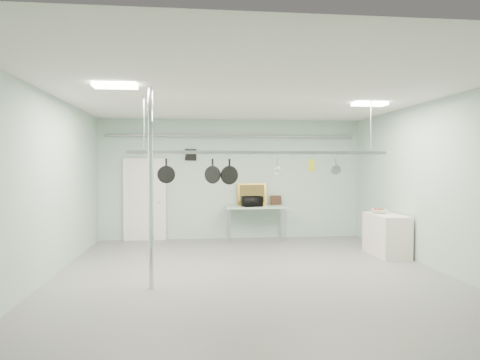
{
  "coord_description": "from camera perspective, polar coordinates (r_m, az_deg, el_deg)",
  "views": [
    {
      "loc": [
        -1.03,
        -7.46,
        1.95
      ],
      "look_at": [
        -0.11,
        1.0,
        1.67
      ],
      "focal_mm": 32.0,
      "sensor_mm": 36.0,
      "label": 1
    }
  ],
  "objects": [
    {
      "name": "skillet_mid",
      "position": [
        7.77,
        -3.68,
        1.18
      ],
      "size": [
        0.31,
        0.21,
        0.46
      ],
      "primitive_type": null,
      "rotation": [
        0.0,
        0.0,
        -0.53
      ],
      "color": "black",
      "rests_on": "pot_rack"
    },
    {
      "name": "chrome_pole",
      "position": [
        6.9,
        -11.8,
        -1.07
      ],
      "size": [
        0.08,
        0.08,
        3.2
      ],
      "primitive_type": "cylinder",
      "color": "silver",
      "rests_on": "floor"
    },
    {
      "name": "saucepan",
      "position": [
        8.2,
        12.65,
        1.74
      ],
      "size": [
        0.2,
        0.15,
        0.29
      ],
      "primitive_type": null,
      "rotation": [
        0.0,
        0.0,
        -0.4
      ],
      "color": "#A7A6AB",
      "rests_on": "pot_rack"
    },
    {
      "name": "ceiling",
      "position": [
        7.63,
        1.63,
        11.22
      ],
      "size": [
        7.0,
        8.0,
        0.02
      ],
      "primitive_type": "cube",
      "color": "silver",
      "rests_on": "back_wall"
    },
    {
      "name": "floor",
      "position": [
        7.78,
        1.61,
        -12.65
      ],
      "size": [
        8.0,
        8.0,
        0.0
      ],
      "primitive_type": "plane",
      "color": "gray",
      "rests_on": "ground"
    },
    {
      "name": "painting_large",
      "position": [
        11.49,
        1.61,
        -1.91
      ],
      "size": [
        0.78,
        0.15,
        0.58
      ],
      "primitive_type": "cube",
      "rotation": [
        -0.14,
        0.0,
        0.02
      ],
      "color": "gold",
      "rests_on": "prep_table"
    },
    {
      "name": "fruit_cluster",
      "position": [
        10.01,
        18.08,
        -3.77
      ],
      "size": [
        0.24,
        0.24,
        0.09
      ],
      "primitive_type": null,
      "color": "maroon",
      "rests_on": "fruit_bowl"
    },
    {
      "name": "skillet_right",
      "position": [
        7.79,
        -1.42,
        1.09
      ],
      "size": [
        0.34,
        0.16,
        0.48
      ],
      "primitive_type": null,
      "rotation": [
        0.0,
        0.0,
        0.32
      ],
      "color": "black",
      "rests_on": "pot_rack"
    },
    {
      "name": "coffee_canister",
      "position": [
        11.2,
        1.65,
        -2.94
      ],
      "size": [
        0.19,
        0.19,
        0.21
      ],
      "primitive_type": "cylinder",
      "rotation": [
        0.0,
        0.0,
        -0.35
      ],
      "color": "white",
      "rests_on": "prep_table"
    },
    {
      "name": "grater",
      "position": [
        8.06,
        9.57,
        1.93
      ],
      "size": [
        0.1,
        0.03,
        0.24
      ],
      "primitive_type": null,
      "rotation": [
        0.0,
        0.0,
        0.1
      ],
      "color": "gold",
      "rests_on": "pot_rack"
    },
    {
      "name": "painting_small",
      "position": [
        11.61,
        4.81,
        -2.69
      ],
      "size": [
        0.3,
        0.09,
        0.25
      ],
      "primitive_type": "cube",
      "rotation": [
        -0.17,
        0.0,
        0.03
      ],
      "color": "#321D11",
      "rests_on": "prep_table"
    },
    {
      "name": "back_wall",
      "position": [
        11.5,
        -1.1,
        0.12
      ],
      "size": [
        7.0,
        0.02,
        3.2
      ],
      "primitive_type": "cube",
      "color": "#9DBDB0",
      "rests_on": "floor"
    },
    {
      "name": "door",
      "position": [
        11.5,
        -12.57,
        -2.67
      ],
      "size": [
        1.1,
        0.1,
        2.2
      ],
      "primitive_type": "cube",
      "color": "silver",
      "rests_on": "floor"
    },
    {
      "name": "light_panel_left",
      "position": [
        6.87,
        -16.3,
        11.94
      ],
      "size": [
        0.65,
        0.3,
        0.05
      ],
      "primitive_type": "cube",
      "color": "white",
      "rests_on": "ceiling"
    },
    {
      "name": "right_wall",
      "position": [
        8.73,
        24.95,
        -0.6
      ],
      "size": [
        0.02,
        8.0,
        3.2
      ],
      "primitive_type": "cube",
      "color": "#9DBDB0",
      "rests_on": "floor"
    },
    {
      "name": "side_cabinet",
      "position": [
        9.91,
        18.93,
        -6.94
      ],
      "size": [
        0.6,
        1.2,
        0.9
      ],
      "primitive_type": "cube",
      "color": "silver",
      "rests_on": "floor"
    },
    {
      "name": "whisk",
      "position": [
        7.91,
        5.01,
        1.77
      ],
      "size": [
        0.18,
        0.18,
        0.3
      ],
      "primitive_type": null,
      "rotation": [
        0.0,
        0.0,
        -0.29
      ],
      "color": "silver",
      "rests_on": "pot_rack"
    },
    {
      "name": "skillet_left",
      "position": [
        7.77,
        -9.81,
        1.25
      ],
      "size": [
        0.32,
        0.09,
        0.43
      ],
      "primitive_type": null,
      "rotation": [
        0.0,
        0.0,
        0.1
      ],
      "color": "black",
      "rests_on": "pot_rack"
    },
    {
      "name": "prep_table",
      "position": [
        11.23,
        2.14,
        -3.85
      ],
      "size": [
        1.6,
        0.7,
        0.91
      ],
      "color": "#9AB6A1",
      "rests_on": "floor"
    },
    {
      "name": "fruit_bowl",
      "position": [
        10.01,
        18.08,
        -4.0
      ],
      "size": [
        0.41,
        0.41,
        0.09
      ],
      "primitive_type": "imported",
      "rotation": [
        0.0,
        0.0,
        -0.19
      ],
      "color": "silver",
      "rests_on": "side_cabinet"
    },
    {
      "name": "conduit_pipe",
      "position": [
        11.43,
        -1.06,
        5.87
      ],
      "size": [
        6.6,
        0.07,
        0.07
      ],
      "primitive_type": "cylinder",
      "rotation": [
        0.0,
        1.57,
        0.0
      ],
      "color": "gray",
      "rests_on": "back_wall"
    },
    {
      "name": "wall_vent",
      "position": [
        11.43,
        -6.6,
        3.35
      ],
      "size": [
        0.3,
        0.04,
        0.3
      ],
      "primitive_type": "cube",
      "color": "black",
      "rests_on": "back_wall"
    },
    {
      "name": "microwave",
      "position": [
        11.07,
        1.64,
        -2.86
      ],
      "size": [
        0.55,
        0.44,
        0.27
      ],
      "primitive_type": "imported",
      "rotation": [
        0.0,
        0.0,
        3.39
      ],
      "color": "black",
      "rests_on": "prep_table"
    },
    {
      "name": "light_panel_right",
      "position": [
        8.84,
        16.9,
        9.65
      ],
      "size": [
        0.65,
        0.3,
        0.05
      ],
      "primitive_type": "cube",
      "color": "white",
      "rests_on": "ceiling"
    },
    {
      "name": "pot_rack",
      "position": [
        7.86,
        2.77,
        3.9
      ],
      "size": [
        4.8,
        0.06,
        1.0
      ],
      "color": "#B7B7BC",
      "rests_on": "ceiling"
    }
  ]
}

